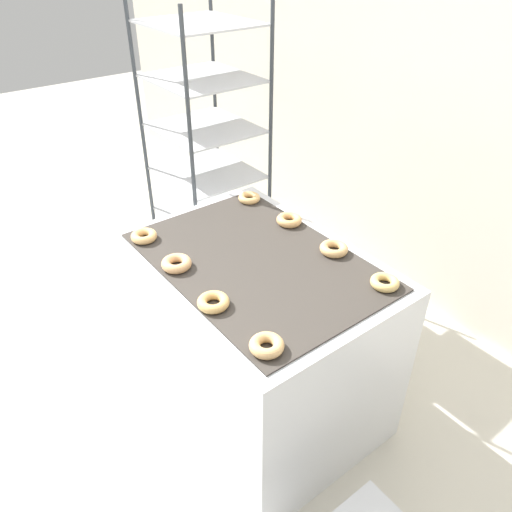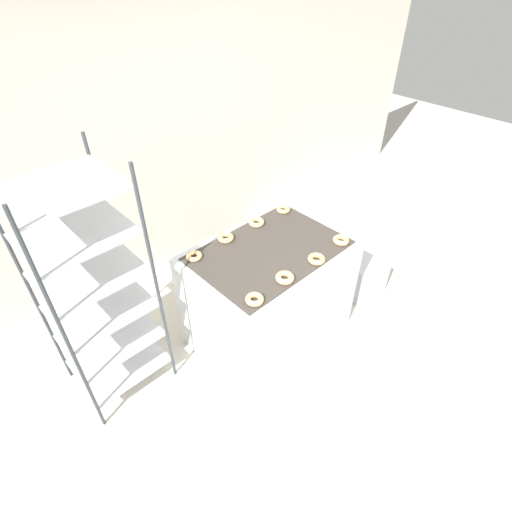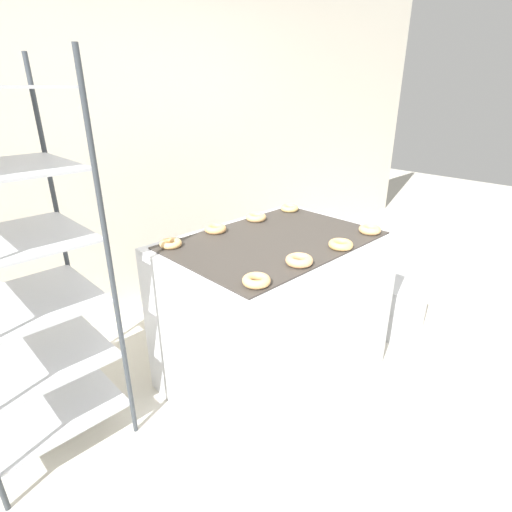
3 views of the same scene
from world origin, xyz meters
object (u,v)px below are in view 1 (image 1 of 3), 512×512
at_px(fryer_machine, 256,336).
at_px(donut_far_midleft, 289,220).
at_px(baking_rack_cart, 206,151).
at_px(donut_far_left, 249,198).
at_px(donut_near_midleft, 176,263).
at_px(donut_near_right, 267,345).
at_px(donut_near_midright, 213,302).
at_px(donut_far_right, 385,282).
at_px(donut_far_midright, 334,249).
at_px(donut_near_left, 144,236).

height_order(fryer_machine, donut_far_midleft, donut_far_midleft).
xyz_separation_m(baking_rack_cart, donut_far_left, (0.70, -0.17, 0.00)).
xyz_separation_m(donut_near_midleft, donut_near_right, (0.63, -0.00, -0.00)).
bearing_deg(donut_near_midleft, donut_far_midleft, 89.38).
relative_size(donut_near_midleft, donut_near_right, 1.05).
height_order(donut_near_midright, donut_far_right, donut_near_midright).
height_order(donut_near_midleft, donut_far_left, donut_near_midleft).
height_order(fryer_machine, donut_near_midright, donut_near_midright).
xyz_separation_m(donut_far_midright, donut_far_right, (0.31, -0.01, -0.00)).
distance_m(donut_near_left, donut_near_midleft, 0.29).
relative_size(donut_near_midleft, donut_far_midleft, 1.03).
bearing_deg(donut_near_left, donut_far_midleft, 65.07).
height_order(donut_near_left, donut_far_midleft, donut_far_midleft).
bearing_deg(baking_rack_cart, donut_near_midleft, -38.33).
relative_size(donut_far_left, donut_far_midleft, 0.92).
relative_size(fryer_machine, donut_near_right, 9.75).
height_order(donut_near_right, donut_far_left, donut_near_right).
xyz_separation_m(fryer_machine, donut_far_right, (0.48, 0.31, 0.48)).
height_order(donut_far_left, donut_far_midright, donut_far_midright).
relative_size(fryer_machine, donut_near_left, 9.97).
height_order(donut_far_left, donut_far_midleft, donut_far_midleft).
bearing_deg(baking_rack_cart, donut_near_midright, -31.54).
height_order(donut_near_midleft, donut_far_midright, donut_near_midleft).
bearing_deg(donut_near_left, donut_far_right, 33.87).
distance_m(fryer_machine, donut_near_left, 0.74).
bearing_deg(fryer_machine, donut_far_right, 32.90).
xyz_separation_m(donut_far_left, donut_far_midright, (0.64, 0.01, 0.00)).
xyz_separation_m(donut_near_left, donut_near_right, (0.93, 0.01, 0.00)).
relative_size(donut_near_left, donut_near_right, 0.98).
bearing_deg(donut_far_left, donut_near_midleft, -63.76).
xyz_separation_m(fryer_machine, donut_far_left, (-0.47, 0.31, 0.48)).
distance_m(donut_near_midleft, donut_near_right, 0.63).
relative_size(baking_rack_cart, donut_near_right, 14.74).
xyz_separation_m(fryer_machine, donut_near_midleft, (-0.16, -0.31, 0.49)).
height_order(donut_near_midleft, donut_near_midright, donut_near_midleft).
height_order(donut_near_midright, donut_far_left, donut_near_midright).
bearing_deg(donut_near_midright, donut_near_midleft, 176.92).
bearing_deg(donut_far_midright, donut_far_right, -2.29).
distance_m(donut_near_left, donut_far_midright, 0.89).
distance_m(donut_near_left, donut_far_right, 1.13).
xyz_separation_m(donut_near_right, donut_far_right, (0.01, 0.62, -0.00)).
bearing_deg(donut_far_midright, donut_far_midleft, 178.55).
height_order(baking_rack_cart, donut_near_midleft, baking_rack_cart).
xyz_separation_m(donut_near_midleft, donut_far_left, (-0.31, 0.63, -0.00)).
height_order(fryer_machine, donut_far_left, donut_far_left).
bearing_deg(donut_near_right, donut_far_left, 146.41).
xyz_separation_m(fryer_machine, donut_near_right, (0.47, -0.31, 0.49)).
distance_m(baking_rack_cart, donut_near_left, 1.08).
height_order(donut_near_right, donut_far_right, donut_near_right).
relative_size(fryer_machine, baking_rack_cart, 0.66).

